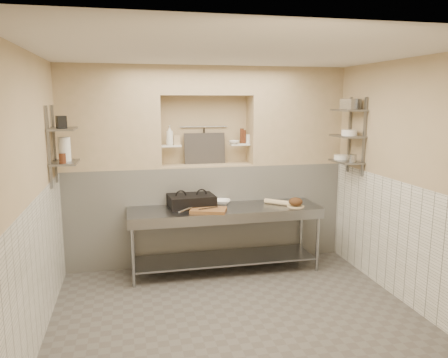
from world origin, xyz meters
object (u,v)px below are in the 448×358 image
object	(u,v)px
prep_table	(225,226)
cutting_board	(209,210)
mixing_bowl	(222,202)
bowl_alcove	(234,142)
bottle_soap	(170,135)
rolling_pin	(280,202)
jug_left	(65,149)
bread_loaf	(296,202)
panini_press	(191,201)

from	to	relation	value
prep_table	cutting_board	size ratio (longest dim) A/B	5.73
mixing_bowl	bowl_alcove	distance (m)	0.89
mixing_bowl	bottle_soap	bearing A→B (deg)	155.73
rolling_pin	jug_left	distance (m)	2.90
bread_loaf	bottle_soap	xyz separation A→B (m)	(-1.63, 0.69, 0.88)
rolling_pin	bottle_soap	world-z (taller)	bottle_soap
cutting_board	rolling_pin	distance (m)	1.05
bottle_soap	jug_left	distance (m)	1.47
bread_loaf	bowl_alcove	distance (m)	1.24
bottle_soap	jug_left	bearing A→B (deg)	-154.19
bowl_alcove	jug_left	size ratio (longest dim) A/B	0.53
bottle_soap	cutting_board	bearing A→B (deg)	-59.12
cutting_board	bowl_alcove	xyz separation A→B (m)	(0.51, 0.68, 0.82)
panini_press	jug_left	bearing A→B (deg)	-175.56
mixing_bowl	cutting_board	bearing A→B (deg)	-124.03
prep_table	cutting_board	xyz separation A→B (m)	(-0.25, -0.15, 0.28)
panini_press	cutting_board	bearing A→B (deg)	-64.15
bottle_soap	panini_press	bearing A→B (deg)	-58.78
bread_loaf	bowl_alcove	size ratio (longest dim) A/B	1.27
bowl_alcove	bottle_soap	bearing A→B (deg)	178.92
rolling_pin	jug_left	world-z (taller)	jug_left
cutting_board	bottle_soap	world-z (taller)	bottle_soap
panini_press	cutting_board	size ratio (longest dim) A/B	1.42
panini_press	jug_left	xyz separation A→B (m)	(-1.56, -0.25, 0.77)
prep_table	rolling_pin	distance (m)	0.84
prep_table	rolling_pin	xyz separation A→B (m)	(0.78, 0.00, 0.29)
bottle_soap	rolling_pin	bearing A→B (deg)	-20.56
cutting_board	mixing_bowl	bearing A→B (deg)	55.97
rolling_pin	cutting_board	bearing A→B (deg)	-171.66
jug_left	mixing_bowl	bearing A→B (deg)	9.40
mixing_bowl	bread_loaf	bearing A→B (deg)	-22.23
rolling_pin	mixing_bowl	bearing A→B (deg)	162.86
bread_loaf	bowl_alcove	xyz separation A→B (m)	(-0.70, 0.68, 0.76)
prep_table	jug_left	distance (m)	2.29
panini_press	bread_loaf	distance (m)	1.42
prep_table	bottle_soap	size ratio (longest dim) A/B	9.49
cutting_board	mixing_bowl	xyz separation A→B (m)	(0.26, 0.39, 0.01)
panini_press	bread_loaf	bearing A→B (deg)	-16.86
bottle_soap	bowl_alcove	world-z (taller)	bottle_soap
rolling_pin	bowl_alcove	xyz separation A→B (m)	(-0.53, 0.53, 0.80)
prep_table	bowl_alcove	world-z (taller)	bowl_alcove
prep_table	panini_press	xyz separation A→B (m)	(-0.44, 0.16, 0.34)
bowl_alcove	jug_left	bearing A→B (deg)	-164.54
bread_loaf	bottle_soap	size ratio (longest dim) A/B	0.70
cutting_board	jug_left	world-z (taller)	jug_left
bottle_soap	jug_left	size ratio (longest dim) A/B	0.96
cutting_board	bowl_alcove	bearing A→B (deg)	53.25
bread_loaf	bottle_soap	bearing A→B (deg)	156.91
rolling_pin	jug_left	size ratio (longest dim) A/B	1.60
prep_table	mixing_bowl	bearing A→B (deg)	87.80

